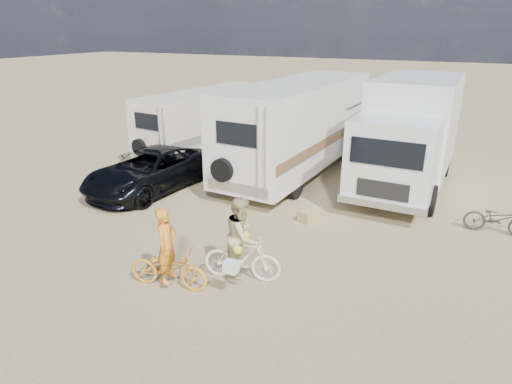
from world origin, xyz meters
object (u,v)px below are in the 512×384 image
at_px(rider_man, 167,253).
at_px(cooler, 244,184).
at_px(dark_suv, 151,170).
at_px(rider_woman, 242,243).
at_px(rv_main, 298,128).
at_px(rv_left, 207,124).
at_px(bike_parked, 498,219).
at_px(bike_man, 169,268).
at_px(bike_woman, 242,258).
at_px(box_truck, 408,136).
at_px(crate, 307,216).

distance_m(rider_man, cooler, 6.19).
height_order(dark_suv, rider_woman, rider_woman).
distance_m(rv_main, rv_left, 4.38).
relative_size(rider_woman, bike_parked, 1.07).
bearing_deg(cooler, rv_main, 61.15).
bearing_deg(bike_parked, bike_man, 130.98).
height_order(bike_man, bike_woman, bike_woman).
bearing_deg(box_truck, cooler, -149.27).
relative_size(box_truck, rider_man, 4.20).
relative_size(box_truck, rider_woman, 3.91).
distance_m(rider_man, bike_parked, 8.84).
height_order(rv_main, bike_parked, rv_main).
bearing_deg(bike_woman, rider_woman, 167.05).
height_order(rider_man, rider_woman, rider_woman).
relative_size(box_truck, bike_man, 3.94).
height_order(box_truck, dark_suv, box_truck).
height_order(dark_suv, bike_parked, dark_suv).
bearing_deg(box_truck, bike_parked, -41.32).
bearing_deg(bike_parked, bike_woman, 132.33).
bearing_deg(crate, rv_main, 114.39).
xyz_separation_m(dark_suv, rider_woman, (5.52, -3.79, 0.20)).
height_order(bike_man, rider_man, rider_man).
distance_m(rider_woman, cooler, 5.72).
height_order(dark_suv, rider_man, rider_man).
height_order(bike_woman, bike_parked, bike_woman).
relative_size(bike_man, bike_parked, 1.06).
xyz_separation_m(rv_main, rider_woman, (1.70, -7.86, -0.82)).
xyz_separation_m(rv_main, dark_suv, (-3.81, -4.07, -1.02)).
height_order(bike_man, crate, bike_man).
relative_size(dark_suv, bike_man, 2.83).
xyz_separation_m(rv_left, crate, (6.29, -4.72, -1.23)).
height_order(rv_main, dark_suv, rv_main).
relative_size(dark_suv, rider_man, 3.02).
height_order(dark_suv, cooler, dark_suv).
bearing_deg(box_truck, bike_woman, -104.73).
height_order(rv_main, rv_left, rv_main).
distance_m(rv_main, cooler, 3.27).
relative_size(rv_left, box_truck, 0.97).
relative_size(rider_man, bike_parked, 0.99).
relative_size(bike_woman, bike_parked, 1.05).
bearing_deg(bike_woman, rv_main, -0.74).
bearing_deg(rv_main, cooler, -103.72).
bearing_deg(rider_woman, rider_man, 114.18).
bearing_deg(box_truck, dark_suv, -151.36).
height_order(bike_parked, crate, bike_parked).
height_order(bike_parked, cooler, bike_parked).
height_order(box_truck, bike_man, box_truck).
bearing_deg(rv_main, bike_woman, -74.25).
distance_m(dark_suv, rider_man, 6.38).
bearing_deg(cooler, box_truck, 17.46).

